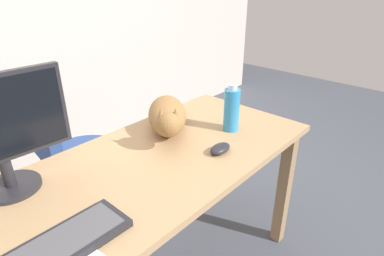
# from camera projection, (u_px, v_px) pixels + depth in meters

# --- Properties ---
(desk) EXTENTS (1.53, 0.68, 0.74)m
(desk) POSITION_uv_depth(u_px,v_px,m) (151.00, 183.00, 1.36)
(desk) COLOR tan
(desk) RESTS_ON ground_plane
(office_chair) EXTENTS (0.48, 0.48, 0.90)m
(office_chair) POSITION_uv_depth(u_px,v_px,m) (78.00, 172.00, 1.89)
(office_chair) COLOR black
(office_chair) RESTS_ON ground_plane
(keyboard) EXTENTS (0.44, 0.15, 0.03)m
(keyboard) POSITION_uv_depth(u_px,v_px,m) (51.00, 252.00, 0.88)
(keyboard) COLOR #232328
(keyboard) RESTS_ON desk
(cat) EXTENTS (0.44, 0.47, 0.20)m
(cat) POSITION_uv_depth(u_px,v_px,m) (167.00, 116.00, 1.53)
(cat) COLOR olive
(cat) RESTS_ON desk
(computer_mouse) EXTENTS (0.11, 0.06, 0.04)m
(computer_mouse) POSITION_uv_depth(u_px,v_px,m) (220.00, 149.00, 1.37)
(computer_mouse) COLOR #232328
(computer_mouse) RESTS_ON desk
(water_bottle) EXTENTS (0.07, 0.07, 0.23)m
(water_bottle) POSITION_uv_depth(u_px,v_px,m) (232.00, 109.00, 1.53)
(water_bottle) COLOR #2D8CD1
(water_bottle) RESTS_ON desk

